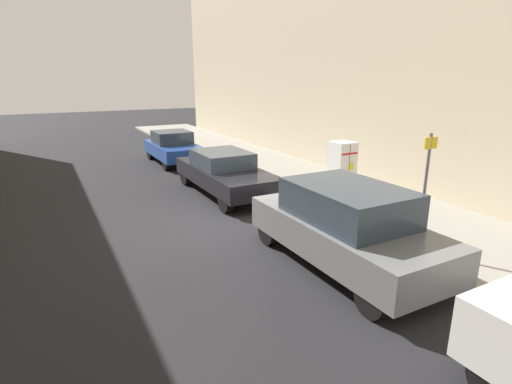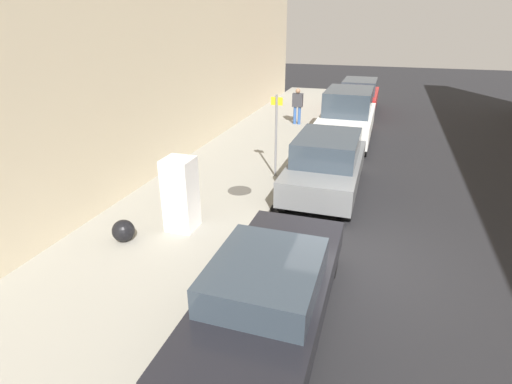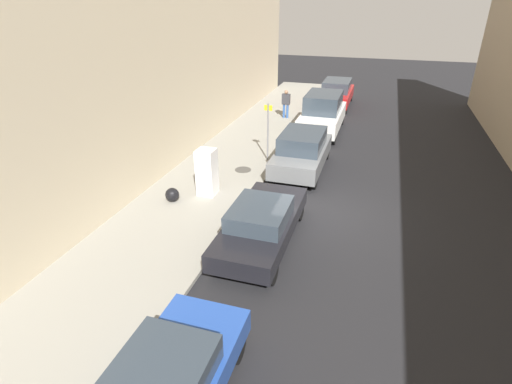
% 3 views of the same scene
% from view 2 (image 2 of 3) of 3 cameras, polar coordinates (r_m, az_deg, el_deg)
% --- Properties ---
extents(ground_plane, '(80.00, 80.00, 0.00)m').
position_cam_2_polar(ground_plane, '(9.02, 13.67, -9.31)').
color(ground_plane, black).
extents(sidewalk_slab, '(4.14, 44.00, 0.12)m').
position_cam_2_polar(sidewalk_slab, '(10.12, -11.98, -4.89)').
color(sidewalk_slab, gray).
rests_on(sidewalk_slab, ground).
extents(building_facade_near, '(2.30, 39.60, 9.33)m').
position_cam_2_polar(building_facade_near, '(10.98, -30.00, 19.98)').
color(building_facade_near, beige).
rests_on(building_facade_near, ground).
extents(discarded_refrigerator, '(0.67, 0.68, 1.76)m').
position_cam_2_polar(discarded_refrigerator, '(9.52, -10.71, -0.32)').
color(discarded_refrigerator, white).
rests_on(discarded_refrigerator, sidewalk_slab).
extents(manhole_cover, '(0.70, 0.70, 0.02)m').
position_cam_2_polar(manhole_cover, '(11.78, -2.36, 0.21)').
color(manhole_cover, '#47443F').
rests_on(manhole_cover, sidewalk_slab).
extents(street_sign_post, '(0.36, 0.07, 2.59)m').
position_cam_2_polar(street_sign_post, '(12.48, 2.88, 8.55)').
color(street_sign_post, slate).
rests_on(street_sign_post, sidewalk_slab).
extents(trash_bag, '(0.51, 0.51, 0.51)m').
position_cam_2_polar(trash_bag, '(9.57, -18.42, -5.27)').
color(trash_bag, black).
rests_on(trash_bag, sidewalk_slab).
extents(pedestrian_walking_far, '(0.49, 0.23, 1.68)m').
position_cam_2_polar(pedestrian_walking_far, '(19.44, 5.95, 12.44)').
color(pedestrian_walking_far, '#2D5193').
rests_on(pedestrian_walking_far, sidewalk_slab).
extents(parked_sedan_dark, '(1.85, 4.77, 1.41)m').
position_cam_2_polar(parked_sedan_dark, '(6.66, 1.79, -13.88)').
color(parked_sedan_dark, black).
rests_on(parked_sedan_dark, ground).
extents(parked_suv_gray, '(1.96, 4.53, 1.73)m').
position_cam_2_polar(parked_suv_gray, '(11.94, 10.01, 4.03)').
color(parked_suv_gray, slate).
rests_on(parked_suv_gray, ground).
extents(parked_van_white, '(2.05, 4.96, 2.17)m').
position_cam_2_polar(parked_van_white, '(17.32, 12.92, 10.56)').
color(parked_van_white, silver).
rests_on(parked_van_white, ground).
extents(parked_suv_red, '(1.97, 4.85, 1.76)m').
position_cam_2_polar(parked_suv_red, '(23.37, 14.48, 13.24)').
color(parked_suv_red, red).
rests_on(parked_suv_red, ground).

